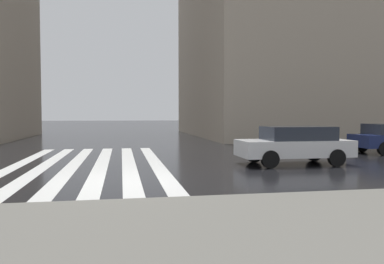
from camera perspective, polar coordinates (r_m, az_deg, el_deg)
The scene contains 4 objects.
ground_plane at distance 11.01m, azimuth -9.66°, elevation -7.11°, with size 220.00×220.00×0.00m, color black.
zebra_crossing at distance 15.01m, azimuth -15.06°, elevation -4.55°, with size 13.00×5.50×0.01m.
haussmann_block_corner at distance 38.80m, azimuth 18.84°, elevation 15.98°, with size 19.27×23.99×22.31m.
car_white at distance 14.81m, azimuth 14.92°, elevation -1.72°, with size 1.85×4.10×1.41m.
Camera 1 is at (-10.85, 0.13, 1.85)m, focal length 36.17 mm.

